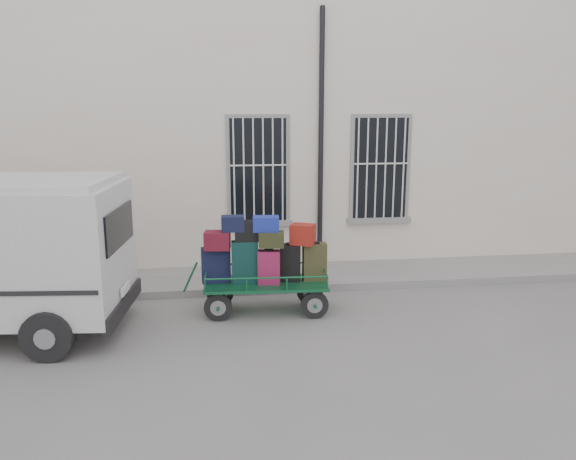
% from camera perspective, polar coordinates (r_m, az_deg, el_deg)
% --- Properties ---
extents(ground, '(80.00, 80.00, 0.00)m').
position_cam_1_polar(ground, '(9.80, 0.93, -9.02)').
color(ground, slate).
rests_on(ground, ground).
extents(building, '(24.00, 5.15, 6.00)m').
position_cam_1_polar(building, '(14.59, -2.31, 10.12)').
color(building, beige).
rests_on(building, ground).
extents(sidewalk, '(24.00, 1.70, 0.15)m').
position_cam_1_polar(sidewalk, '(11.84, -0.67, -4.82)').
color(sidewalk, gray).
rests_on(sidewalk, ground).
extents(luggage_cart, '(2.55, 1.10, 1.75)m').
position_cam_1_polar(luggage_cart, '(9.84, -2.62, -3.21)').
color(luggage_cart, black).
rests_on(luggage_cart, ground).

